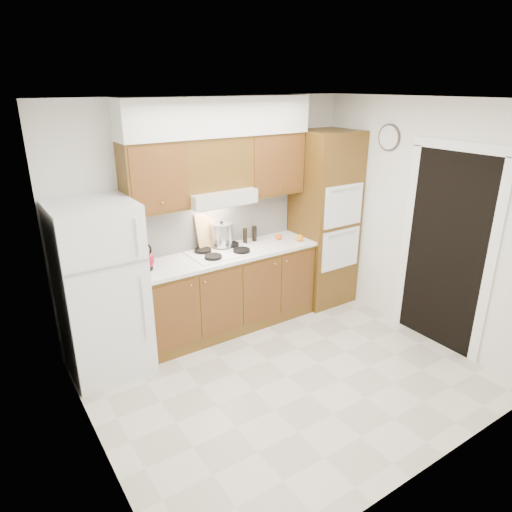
{
  "coord_description": "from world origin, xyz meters",
  "views": [
    {
      "loc": [
        -2.36,
        -2.99,
        2.72
      ],
      "look_at": [
        -0.08,
        0.45,
        1.15
      ],
      "focal_mm": 32.0,
      "sensor_mm": 36.0,
      "label": 1
    }
  ],
  "objects_px": {
    "stock_pot": "(222,235)",
    "fridge": "(101,290)",
    "oven_cabinet": "(324,219)",
    "kettle": "(145,261)"
  },
  "relations": [
    {
      "from": "oven_cabinet",
      "to": "stock_pot",
      "type": "height_order",
      "value": "oven_cabinet"
    },
    {
      "from": "oven_cabinet",
      "to": "stock_pot",
      "type": "xyz_separation_m",
      "value": [
        -1.38,
        0.18,
        -0.0
      ]
    },
    {
      "from": "oven_cabinet",
      "to": "kettle",
      "type": "bearing_deg",
      "value": 179.53
    },
    {
      "from": "stock_pot",
      "to": "fridge",
      "type": "bearing_deg",
      "value": -171.65
    },
    {
      "from": "fridge",
      "to": "stock_pot",
      "type": "distance_m",
      "value": 1.5
    },
    {
      "from": "kettle",
      "to": "stock_pot",
      "type": "distance_m",
      "value": 1.0
    },
    {
      "from": "oven_cabinet",
      "to": "stock_pot",
      "type": "distance_m",
      "value": 1.4
    },
    {
      "from": "fridge",
      "to": "stock_pot",
      "type": "bearing_deg",
      "value": 8.35
    },
    {
      "from": "oven_cabinet",
      "to": "stock_pot",
      "type": "relative_size",
      "value": 8.61
    },
    {
      "from": "fridge",
      "to": "oven_cabinet",
      "type": "height_order",
      "value": "oven_cabinet"
    }
  ]
}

